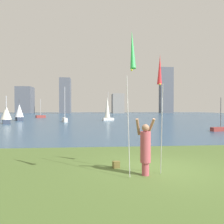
# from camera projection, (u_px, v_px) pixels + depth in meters

# --- Properties ---
(ground) EXTENTS (120.00, 138.00, 0.12)m
(ground) POSITION_uv_depth(u_px,v_px,m) (101.00, 117.00, 58.83)
(ground) COLOR #4C662D
(person) EXTENTS (0.68, 0.50, 1.85)m
(person) POSITION_uv_depth(u_px,v_px,m) (145.00, 147.00, 7.26)
(person) COLOR #B24C59
(person) RESTS_ON ground
(kite_flag_left) EXTENTS (0.16, 1.24, 4.45)m
(kite_flag_left) POSITION_uv_depth(u_px,v_px,m) (132.00, 54.00, 6.54)
(kite_flag_left) COLOR #B2B2B7
(kite_flag_left) RESTS_ON ground
(kite_flag_right) EXTENTS (0.16, 0.47, 3.98)m
(kite_flag_right) POSITION_uv_depth(u_px,v_px,m) (160.00, 73.00, 7.55)
(kite_flag_right) COLOR #B2B2B7
(kite_flag_right) RESTS_ON ground
(bag) EXTENTS (0.27, 0.17, 0.25)m
(bag) POSITION_uv_depth(u_px,v_px,m) (116.00, 165.00, 8.17)
(bag) COLOR olive
(bag) RESTS_ON ground
(sailboat_0) EXTENTS (2.09, 3.17, 4.02)m
(sailboat_0) POSITION_uv_depth(u_px,v_px,m) (6.00, 115.00, 32.78)
(sailboat_0) COLOR #333D51
(sailboat_0) RESTS_ON ground
(sailboat_1) EXTENTS (2.04, 0.89, 3.22)m
(sailboat_1) POSITION_uv_depth(u_px,v_px,m) (221.00, 129.00, 21.52)
(sailboat_1) COLOR maroon
(sailboat_1) RESTS_ON ground
(sailboat_3) EXTENTS (1.23, 3.02, 5.66)m
(sailboat_3) POSITION_uv_depth(u_px,v_px,m) (65.00, 119.00, 36.23)
(sailboat_3) COLOR white
(sailboat_3) RESTS_ON ground
(sailboat_5) EXTENTS (2.33, 1.93, 4.39)m
(sailboat_5) POSITION_uv_depth(u_px,v_px,m) (41.00, 116.00, 52.67)
(sailboat_5) COLOR maroon
(sailboat_5) RESTS_ON ground
(sailboat_6) EXTENTS (2.19, 1.46, 5.14)m
(sailboat_6) POSITION_uv_depth(u_px,v_px,m) (107.00, 110.00, 40.59)
(sailboat_6) COLOR silver
(sailboat_6) RESTS_ON ground
(sailboat_7) EXTENTS (2.17, 3.14, 4.00)m
(sailboat_7) POSITION_uv_depth(u_px,v_px,m) (19.00, 113.00, 40.17)
(sailboat_7) COLOR #333D51
(sailboat_7) RESTS_ON ground
(skyline_tower_0) EXTENTS (6.83, 7.66, 12.08)m
(skyline_tower_0) POSITION_uv_depth(u_px,v_px,m) (25.00, 100.00, 103.19)
(skyline_tower_0) COLOR #565B66
(skyline_tower_0) RESTS_ON ground
(skyline_tower_1) EXTENTS (4.72, 6.13, 15.82)m
(skyline_tower_1) POSITION_uv_depth(u_px,v_px,m) (65.00, 96.00, 101.31)
(skyline_tower_1) COLOR #565B66
(skyline_tower_1) RESTS_ON ground
(skyline_tower_2) EXTENTS (5.21, 7.63, 8.92)m
(skyline_tower_2) POSITION_uv_depth(u_px,v_px,m) (118.00, 104.00, 103.79)
(skyline_tower_2) COLOR gray
(skyline_tower_2) RESTS_ON ground
(skyline_tower_3) EXTENTS (6.11, 3.54, 21.62)m
(skyline_tower_3) POSITION_uv_depth(u_px,v_px,m) (166.00, 90.00, 106.78)
(skyline_tower_3) COLOR #565B66
(skyline_tower_3) RESTS_ON ground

